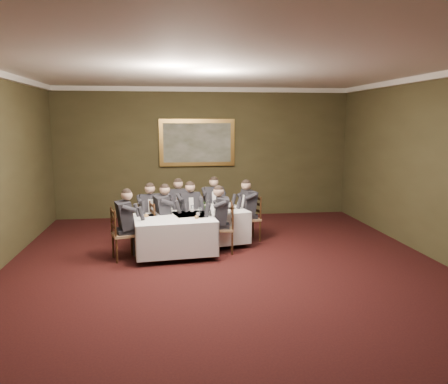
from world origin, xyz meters
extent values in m
plane|color=black|center=(0.00, 0.00, 0.00)|extent=(10.00, 10.00, 0.00)
cube|color=silver|center=(0.00, 0.00, 3.50)|extent=(8.00, 10.00, 0.10)
cube|color=#37321B|center=(0.00, 5.00, 1.75)|extent=(8.00, 0.10, 3.50)
cube|color=#37321B|center=(0.00, -5.00, 1.75)|extent=(8.00, 0.10, 3.50)
cube|color=white|center=(0.00, 4.95, 3.44)|extent=(8.00, 0.10, 0.12)
cube|color=black|center=(-0.20, 2.11, 0.73)|extent=(1.71, 1.43, 0.04)
cube|color=white|center=(-0.20, 2.11, 0.76)|extent=(1.78, 1.51, 0.02)
cube|color=white|center=(-0.20, 2.11, 0.42)|extent=(1.81, 1.53, 0.65)
cube|color=black|center=(-0.90, 1.43, 0.73)|extent=(1.58, 1.25, 0.04)
cube|color=white|center=(-0.90, 1.43, 0.76)|extent=(1.64, 1.32, 0.02)
cube|color=white|center=(-0.90, 1.43, 0.42)|extent=(1.67, 1.34, 0.65)
cube|color=#936E4A|center=(-0.79, 2.78, 0.48)|extent=(0.49, 0.47, 0.05)
cube|color=black|center=(-0.82, 2.97, 0.73)|extent=(0.38, 0.08, 0.54)
cube|color=black|center=(-0.79, 2.78, 0.86)|extent=(0.45, 0.36, 0.55)
sphere|color=tan|center=(-0.79, 2.78, 1.24)|extent=(0.23, 0.23, 0.21)
cube|color=#936E4A|center=(0.02, 2.97, 0.48)|extent=(0.48, 0.46, 0.05)
cube|color=black|center=(0.00, 3.16, 0.73)|extent=(0.38, 0.06, 0.54)
cube|color=black|center=(0.02, 2.97, 0.86)|extent=(0.45, 0.35, 0.55)
sphere|color=tan|center=(0.02, 2.97, 1.24)|extent=(0.23, 0.23, 0.21)
cube|color=#936E4A|center=(-1.15, 1.88, 0.48)|extent=(0.52, 0.53, 0.05)
cube|color=black|center=(-1.34, 1.83, 0.73)|extent=(0.13, 0.38, 0.54)
cube|color=black|center=(-1.15, 1.88, 0.86)|extent=(0.41, 0.49, 0.55)
sphere|color=tan|center=(-1.15, 1.88, 1.24)|extent=(0.26, 0.26, 0.21)
cube|color=#936E4A|center=(0.75, 2.33, 0.48)|extent=(0.50, 0.52, 0.05)
cube|color=black|center=(0.94, 2.37, 0.73)|extent=(0.11, 0.38, 0.54)
cube|color=black|center=(0.75, 2.33, 0.86)|extent=(0.39, 0.47, 0.55)
sphere|color=tan|center=(0.75, 2.33, 1.24)|extent=(0.25, 0.25, 0.21)
cube|color=#936E4A|center=(-1.39, 2.16, 0.48)|extent=(0.51, 0.49, 0.05)
cube|color=black|center=(-1.43, 2.35, 0.73)|extent=(0.38, 0.10, 0.54)
cube|color=black|center=(-1.39, 2.16, 0.86)|extent=(0.47, 0.38, 0.55)
sphere|color=tan|center=(-1.39, 2.16, 1.24)|extent=(0.24, 0.24, 0.21)
cube|color=#936E4A|center=(-0.57, 2.25, 0.48)|extent=(0.54, 0.53, 0.05)
cube|color=black|center=(-0.63, 2.43, 0.73)|extent=(0.37, 0.14, 0.54)
cube|color=black|center=(-0.57, 2.25, 0.86)|extent=(0.49, 0.42, 0.55)
sphere|color=tan|center=(-0.57, 2.25, 1.24)|extent=(0.26, 0.26, 0.21)
cube|color=#936E4A|center=(0.06, 1.53, 0.48)|extent=(0.45, 0.47, 0.05)
cube|color=black|center=(0.25, 1.52, 0.73)|extent=(0.06, 0.38, 0.54)
cube|color=black|center=(0.06, 1.53, 0.86)|extent=(0.34, 0.44, 0.55)
sphere|color=tan|center=(0.06, 1.53, 1.24)|extent=(0.23, 0.23, 0.21)
cube|color=#936E4A|center=(-1.86, 1.33, 0.48)|extent=(0.53, 0.54, 0.05)
cube|color=black|center=(-2.04, 1.27, 0.73)|extent=(0.14, 0.37, 0.54)
cube|color=black|center=(-1.86, 1.33, 0.86)|extent=(0.42, 0.49, 0.55)
sphere|color=tan|center=(-1.86, 1.33, 1.24)|extent=(0.26, 0.26, 0.21)
imported|color=#2D5926|center=(-0.26, 2.10, 0.88)|extent=(0.22, 0.19, 0.23)
cylinder|color=#A58932|center=(0.02, 2.12, 0.77)|extent=(0.06, 0.06, 0.02)
cylinder|color=#A58932|center=(0.02, 2.12, 0.93)|extent=(0.01, 0.01, 0.30)
cylinder|color=white|center=(0.02, 2.12, 1.14)|extent=(0.02, 0.02, 0.13)
cylinder|color=white|center=(-0.69, 2.33, 0.77)|extent=(0.25, 0.25, 0.01)
cylinder|color=white|center=(-0.69, 2.48, 0.80)|extent=(0.08, 0.08, 0.05)
cylinder|color=white|center=(-0.52, 2.33, 0.83)|extent=(0.06, 0.06, 0.14)
cylinder|color=white|center=(-1.35, 1.71, 0.77)|extent=(0.25, 0.25, 0.01)
cylinder|color=white|center=(-1.35, 1.86, 0.80)|extent=(0.08, 0.08, 0.05)
cylinder|color=white|center=(-1.18, 1.71, 0.83)|extent=(0.06, 0.06, 0.14)
cube|color=tan|center=(-0.20, 4.94, 2.03)|extent=(2.03, 0.08, 1.26)
cube|color=#444830|center=(-0.20, 4.90, 2.03)|extent=(1.81, 0.01, 1.04)
camera|label=1|loc=(-1.01, -6.90, 2.62)|focal=35.00mm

